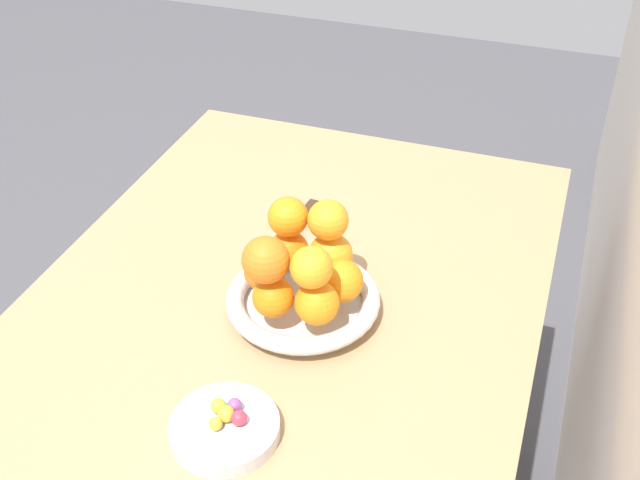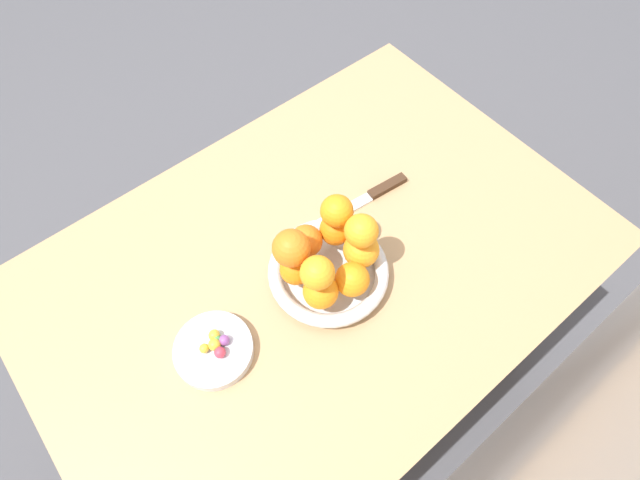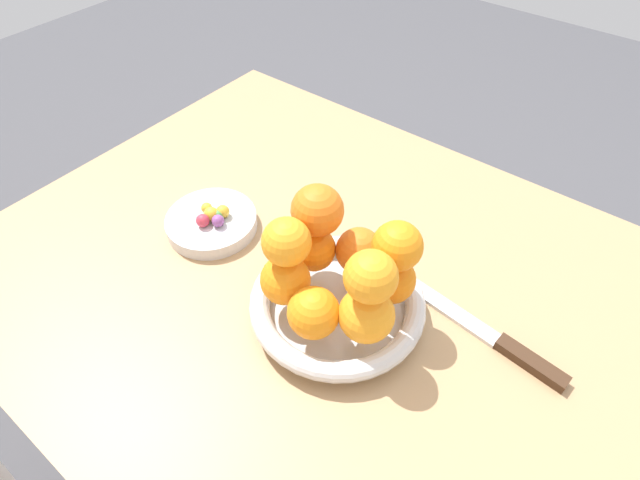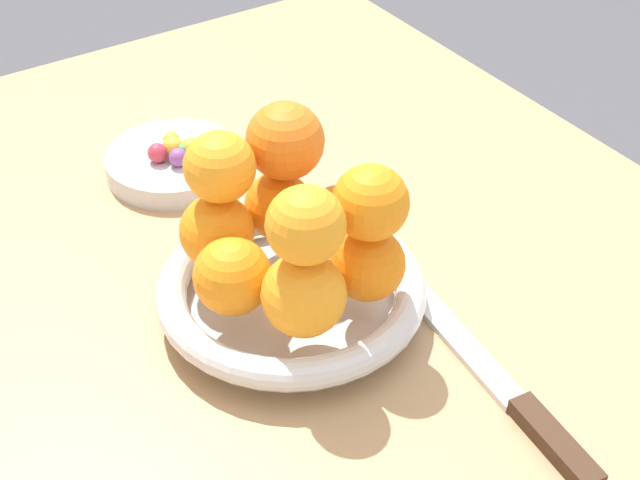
# 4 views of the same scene
# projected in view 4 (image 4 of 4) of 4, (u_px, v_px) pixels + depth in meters

# --- Properties ---
(dining_table) EXTENTS (1.10, 0.76, 0.74)m
(dining_table) POSITION_uv_depth(u_px,v_px,m) (335.00, 372.00, 0.90)
(dining_table) COLOR tan
(dining_table) RESTS_ON ground_plane
(fruit_bowl) EXTENTS (0.23, 0.23, 0.04)m
(fruit_bowl) POSITION_uv_depth(u_px,v_px,m) (291.00, 294.00, 0.82)
(fruit_bowl) COLOR silver
(fruit_bowl) RESTS_ON dining_table
(candy_dish) EXTENTS (0.14, 0.14, 0.02)m
(candy_dish) POSITION_uv_depth(u_px,v_px,m) (174.00, 163.00, 1.00)
(candy_dish) COLOR silver
(candy_dish) RESTS_ON dining_table
(orange_0) EXTENTS (0.06, 0.06, 0.06)m
(orange_0) POSITION_uv_depth(u_px,v_px,m) (217.00, 231.00, 0.81)
(orange_0) COLOR orange
(orange_0) RESTS_ON fruit_bowl
(orange_1) EXTENTS (0.06, 0.06, 0.06)m
(orange_1) POSITION_uv_depth(u_px,v_px,m) (233.00, 277.00, 0.76)
(orange_1) COLOR orange
(orange_1) RESTS_ON fruit_bowl
(orange_2) EXTENTS (0.07, 0.07, 0.07)m
(orange_2) POSITION_uv_depth(u_px,v_px,m) (304.00, 295.00, 0.74)
(orange_2) COLOR orange
(orange_2) RESTS_ON fruit_bowl
(orange_3) EXTENTS (0.06, 0.06, 0.06)m
(orange_3) POSITION_uv_depth(u_px,v_px,m) (366.00, 264.00, 0.77)
(orange_3) COLOR orange
(orange_3) RESTS_ON fruit_bowl
(orange_4) EXTENTS (0.06, 0.06, 0.06)m
(orange_4) POSITION_uv_depth(u_px,v_px,m) (342.00, 220.00, 0.82)
(orange_4) COLOR orange
(orange_4) RESTS_ON fruit_bowl
(orange_5) EXTENTS (0.06, 0.06, 0.06)m
(orange_5) POSITION_uv_depth(u_px,v_px,m) (278.00, 206.00, 0.84)
(orange_5) COLOR orange
(orange_5) RESTS_ON fruit_bowl
(orange_6) EXTENTS (0.06, 0.06, 0.06)m
(orange_6) POSITION_uv_depth(u_px,v_px,m) (371.00, 202.00, 0.74)
(orange_6) COLOR orange
(orange_6) RESTS_ON orange_3
(orange_7) EXTENTS (0.06, 0.06, 0.06)m
(orange_7) POSITION_uv_depth(u_px,v_px,m) (220.00, 167.00, 0.77)
(orange_7) COLOR orange
(orange_7) RESTS_ON orange_0
(orange_8) EXTENTS (0.06, 0.06, 0.06)m
(orange_8) POSITION_uv_depth(u_px,v_px,m) (306.00, 225.00, 0.70)
(orange_8) COLOR orange
(orange_8) RESTS_ON orange_2
(orange_9) EXTENTS (0.07, 0.07, 0.07)m
(orange_9) POSITION_uv_depth(u_px,v_px,m) (285.00, 141.00, 0.80)
(orange_9) COLOR orange
(orange_9) RESTS_ON orange_5
(candy_ball_0) EXTENTS (0.01, 0.01, 0.01)m
(candy_ball_0) POSITION_uv_depth(u_px,v_px,m) (172.00, 142.00, 0.99)
(candy_ball_0) COLOR #8C4C99
(candy_ball_0) RESTS_ON candy_dish
(candy_ball_1) EXTENTS (0.02, 0.02, 0.02)m
(candy_ball_1) POSITION_uv_depth(u_px,v_px,m) (171.00, 140.00, 0.99)
(candy_ball_1) COLOR gold
(candy_ball_1) RESTS_ON candy_dish
(candy_ball_2) EXTENTS (0.02, 0.02, 0.02)m
(candy_ball_2) POSITION_uv_depth(u_px,v_px,m) (178.00, 157.00, 0.97)
(candy_ball_2) COLOR #8C4C99
(candy_ball_2) RESTS_ON candy_dish
(candy_ball_3) EXTENTS (0.02, 0.02, 0.02)m
(candy_ball_3) POSITION_uv_depth(u_px,v_px,m) (157.00, 153.00, 0.97)
(candy_ball_3) COLOR #C6384C
(candy_ball_3) RESTS_ON candy_dish
(candy_ball_4) EXTENTS (0.02, 0.02, 0.02)m
(candy_ball_4) POSITION_uv_depth(u_px,v_px,m) (173.00, 147.00, 0.98)
(candy_ball_4) COLOR gold
(candy_ball_4) RESTS_ON candy_dish
(candy_ball_5) EXTENTS (0.02, 0.02, 0.02)m
(candy_ball_5) POSITION_uv_depth(u_px,v_px,m) (191.00, 148.00, 0.98)
(candy_ball_5) COLOR gold
(candy_ball_5) RESTS_ON candy_dish
(candy_ball_6) EXTENTS (0.02, 0.02, 0.02)m
(candy_ball_6) POSITION_uv_depth(u_px,v_px,m) (183.00, 151.00, 0.98)
(candy_ball_6) COLOR #4C9947
(candy_ball_6) RESTS_ON candy_dish
(knife) EXTENTS (0.26, 0.05, 0.01)m
(knife) POSITION_uv_depth(u_px,v_px,m) (505.00, 389.00, 0.76)
(knife) COLOR #3F2819
(knife) RESTS_ON dining_table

